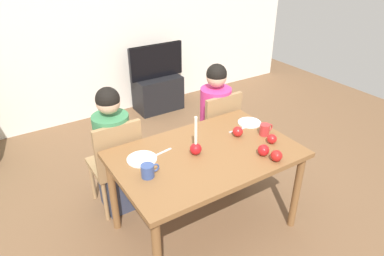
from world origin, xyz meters
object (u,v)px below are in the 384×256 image
Objects in this scene: person_left_child at (115,153)px; tv at (156,61)px; apple_near_candle at (238,131)px; tv_stand at (158,93)px; mug_right at (265,130)px; mug_left at (148,171)px; plate_left at (142,159)px; dining_table at (206,162)px; candle_centerpiece at (196,147)px; plate_right at (249,123)px; apple_far_edge at (276,156)px; person_right_child at (215,122)px; chair_right at (217,129)px; apple_by_right_mug at (263,150)px; chair_left at (117,161)px; apple_by_left_plate at (272,139)px.

person_left_child is 1.48× the size of tv.
person_left_child is 1.06m from apple_near_candle.
mug_right is at bearing -94.78° from tv_stand.
mug_left is at bearing -89.90° from person_left_child.
plate_left is at bearing 76.50° from mug_left.
mug_left is (-0.50, -0.04, 0.13)m from dining_table.
candle_centerpiece is at bearing -55.16° from person_left_child.
plate_right is 2.36× the size of apple_far_edge.
dining_table is 0.85m from person_right_child.
person_left_child is at bearing 124.84° from candle_centerpiece.
chair_right reaches higher than plate_right.
plate_right is (1.10, -0.45, 0.19)m from person_left_child.
tv_stand is at bearing -90.00° from tv.
chair_right reaches higher than apple_far_edge.
apple_near_candle is at bearing 5.46° from candle_centerpiece.
apple_by_right_mug is (-0.02, -0.33, 0.00)m from apple_near_candle.
mug_right is 0.32m from apple_by_right_mug.
tv reaches higher than chair_left.
candle_centerpiece is at bearing 8.18° from mug_left.
apple_near_candle is (-0.40, -2.23, 0.55)m from tv_stand.
apple_near_candle is at bearing -100.13° from tv.
apple_near_candle is (-0.19, -0.54, 0.28)m from chair_right.
apple_near_candle is 0.97× the size of apple_by_right_mug.
person_left_child is (-0.51, 0.64, -0.10)m from dining_table.
apple_near_candle reaches higher than tv_stand.
person_left_child reaches higher than plate_right.
plate_left is at bearing 151.42° from apple_by_right_mug.
plate_right is at bearing 68.13° from apple_far_edge.
candle_centerpiece is 1.41× the size of plate_left.
mug_right reaches higher than apple_far_edge.
person_left_child is 1.06m from person_right_child.
mug_left is at bearing 165.15° from apple_by_right_mug.
candle_centerpiece is (-0.84, -2.27, 0.58)m from tv_stand.
apple_far_edge is (0.45, -0.39, -0.02)m from candle_centerpiece.
tv is at bearing 85.46° from plate_right.
mug_left is 1.75× the size of apple_by_left_plate.
dining_table is at bearing -162.53° from plate_right.
tv is at bearing 83.00° from chair_right.
dining_table is at bearing -108.26° from tv_stand.
candle_centerpiece reaches higher than plate_left.
apple_by_right_mug is (-0.22, -0.22, -0.00)m from mug_right.
person_left_child is 15.19× the size of apple_by_left_plate.
tv_stand is 7.28× the size of apple_by_right_mug.
tv_stand is 2.33m from apple_near_candle.
person_left_child is 0.71m from mug_left.
apple_near_candle reaches higher than apple_by_left_plate.
mug_right is (-0.03, -0.22, 0.04)m from plate_right.
apple_by_left_plate is (-0.03, -0.77, 0.28)m from chair_right.
candle_centerpiece is 0.63m from apple_by_left_plate.
apple_by_right_mug is (-0.25, -0.45, 0.04)m from plate_right.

